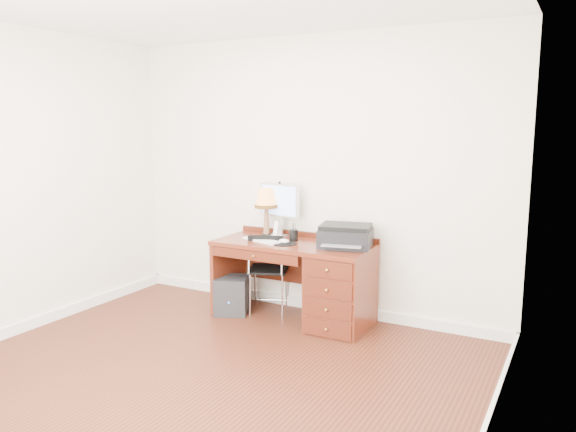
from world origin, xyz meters
The scene contains 12 objects.
ground centered at (0.00, 0.00, 0.00)m, with size 4.00×4.00×0.00m, color #39170D.
room_shell centered at (0.00, 0.63, 0.05)m, with size 4.00×4.00×4.00m.
desk centered at (0.32, 1.40, 0.41)m, with size 1.50×0.67×0.75m.
monitor centered at (-0.27, 1.62, 1.08)m, with size 0.46×0.17×0.52m.
keyboard centered at (-0.29, 1.32, 0.76)m, with size 0.44×0.12×0.02m, color white.
mouse_pad centered at (-0.05, 1.30, 0.76)m, with size 0.23×0.23×0.05m.
printer centered at (0.51, 1.46, 0.85)m, with size 0.53×0.45×0.21m.
leg_lamp centered at (-0.39, 1.57, 1.10)m, with size 0.23×0.23×0.48m.
phone centered at (-0.22, 1.46, 0.80)m, with size 0.09×0.09×0.18m.
pen_cup centered at (-0.04, 1.48, 0.80)m, with size 0.08×0.08×0.11m, color black.
chair centered at (-0.33, 1.44, 0.49)m, with size 0.49×0.50×0.80m.
equipment_box centered at (-0.62, 1.26, 0.18)m, with size 0.31×0.31×0.37m, color black.
Camera 1 is at (2.40, -3.19, 1.85)m, focal length 35.00 mm.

